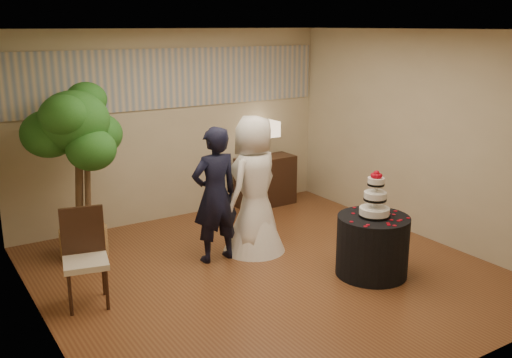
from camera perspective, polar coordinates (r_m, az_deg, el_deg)
floor at (r=6.86m, az=1.10°, el=-9.36°), size 5.00×5.00×0.00m
ceiling at (r=6.24m, az=1.24°, el=14.72°), size 5.00×5.00×0.00m
wall_back at (r=8.56m, az=-8.16°, el=5.28°), size 5.00×0.06×2.80m
wall_front at (r=4.62m, az=18.61°, el=-3.94°), size 5.00×0.06×2.80m
wall_left at (r=5.48m, az=-21.17°, el=-1.21°), size 0.06×5.00×2.80m
wall_right at (r=8.04m, az=16.22°, el=4.18°), size 0.06×5.00×2.80m
mural_border at (r=8.46m, az=-8.29°, el=9.94°), size 4.90×0.02×0.85m
groom at (r=6.96m, az=-4.12°, el=-1.60°), size 0.63×0.42×1.69m
bride at (r=7.23m, az=-0.19°, el=-0.58°), size 1.11×1.08×1.77m
cake_table at (r=6.83m, az=11.56°, el=-6.56°), size 0.98×0.98×0.72m
wedding_cake at (r=6.62m, az=11.85°, el=-1.46°), size 0.35×0.35×0.55m
console at (r=9.23m, az=0.95°, el=-0.21°), size 0.97×0.44×0.80m
table_lamp at (r=9.07m, az=0.97°, el=3.99°), size 0.34×0.34×0.58m
ficus_tree at (r=7.29m, az=-17.35°, el=0.67°), size 1.46×1.46×2.22m
side_chair at (r=6.19m, az=-16.69°, el=-7.72°), size 0.56×0.58×1.02m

